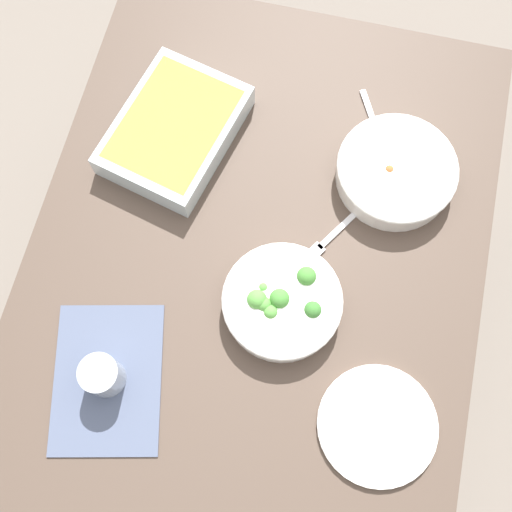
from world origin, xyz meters
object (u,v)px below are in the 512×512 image
Objects in this scene: stew_bowl at (396,172)px; drink_cup at (103,376)px; spoon_by_stew at (378,135)px; baking_dish at (175,129)px; broccoli_bowl at (282,302)px; fork_on_table at (332,236)px; side_plate at (377,425)px.

drink_cup reaches higher than stew_bowl.
spoon_by_stew is (0.62, -0.41, -0.03)m from drink_cup.
baking_dish is at bearing 1.05° from drink_cup.
broccoli_bowl is 0.18m from fork_on_table.
drink_cup reaches higher than broccoli_bowl.
spoon_by_stew is at bearing 9.53° from side_plate.
spoon_by_stew is 0.25m from fork_on_table.
stew_bowl is 0.46m from baking_dish.
drink_cup is at bearing 139.44° from stew_bowl.
stew_bowl is 0.10m from spoon_by_stew.
broccoli_bowl is at bearing 163.61° from spoon_by_stew.
spoon_by_stew is at bearing -16.39° from broccoli_bowl.
side_plate is 1.39× the size of fork_on_table.
side_plate is (-0.49, -0.51, -0.03)m from baking_dish.
stew_bowl is 0.69m from drink_cup.
side_plate is at bearing -129.45° from broccoli_bowl.
side_plate is at bearing -174.01° from stew_bowl.
broccoli_bowl is 0.43m from baking_dish.
broccoli_bowl is at bearing 50.55° from side_plate.
drink_cup is 0.54× the size of fork_on_table.
stew_bowl is 1.07× the size of broccoli_bowl.
baking_dish is 2.09× the size of spoon_by_stew.
side_plate is at bearing -86.48° from drink_cup.
baking_dish is 0.52m from drink_cup.
drink_cup is 0.52× the size of spoon_by_stew.
fork_on_table is (-0.24, 0.05, -0.00)m from spoon_by_stew.
spoon_by_stew is 1.03× the size of fork_on_table.
side_plate is at bearing -133.45° from baking_dish.
drink_cup is 0.39× the size of side_plate.
stew_bowl is 0.19m from fork_on_table.
baking_dish is 2.16× the size of fork_on_table.
broccoli_bowl is at bearing 157.51° from fork_on_table.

